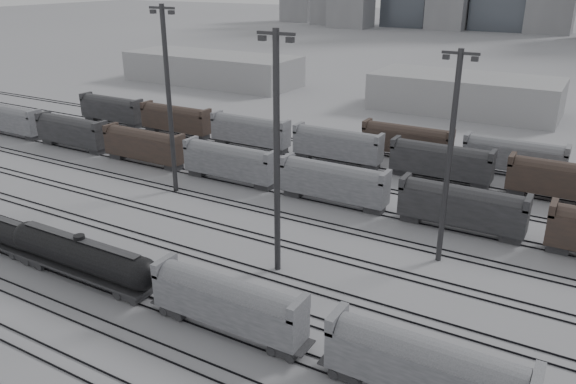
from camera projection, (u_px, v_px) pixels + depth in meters
The scene contains 13 objects.
ground at pixel (114, 298), 54.11m from camera, with size 900.00×900.00×0.00m, color #A8A7AC.
tracks at pixel (222, 230), 68.19m from camera, with size 220.00×71.50×0.16m.
tank_car_b at pixel (82, 255), 56.28m from camera, with size 19.36×3.23×4.78m.
hopper_car_a at pixel (228, 301), 47.77m from camera, with size 14.48×2.88×5.18m.
hopper_car_b at pixel (427, 366), 39.73m from camera, with size 14.82×2.94×5.30m.
light_mast_b at pixel (169, 97), 75.55m from camera, with size 4.08×0.65×25.53m.
light_mast_c at pixel (277, 151), 54.57m from camera, with size 3.94×0.63×24.62m.
light_mast_d at pixel (450, 155), 56.78m from camera, with size 3.61×0.58×22.57m.
bg_string_near at pixel (334, 184), 75.17m from camera, with size 151.00×3.00×5.60m.
bg_string_mid at pixel (441, 163), 83.43m from camera, with size 151.00×3.00×5.60m.
bg_string_far at pixel (575, 167), 81.76m from camera, with size 66.00×3.00×5.60m.
warehouse_left at pixel (212, 68), 157.11m from camera, with size 50.00×18.00×8.00m, color #A6A6A9.
warehouse_mid at pixel (465, 94), 124.61m from camera, with size 40.00×18.00×8.00m, color #A6A6A9.
Camera 1 is at (37.81, -32.02, 29.32)m, focal length 35.00 mm.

